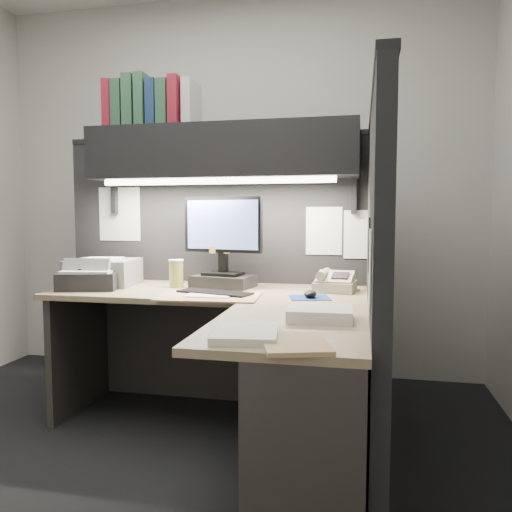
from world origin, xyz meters
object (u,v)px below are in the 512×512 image
at_px(keyboard, 215,293).
at_px(coffee_cup, 176,274).
at_px(overhead_shelf, 222,153).
at_px(printer, 103,272).
at_px(telephone, 335,283).
at_px(desk, 243,377).
at_px(notebook_stack, 90,280).
at_px(monitor, 223,251).

bearing_deg(keyboard, coffee_cup, 158.98).
xyz_separation_m(overhead_shelf, printer, (-0.70, -0.12, -0.69)).
relative_size(keyboard, telephone, 1.80).
bearing_deg(overhead_shelf, printer, -170.05).
relative_size(desk, notebook_stack, 5.39).
xyz_separation_m(desk, notebook_stack, (-1.00, 0.48, 0.33)).
xyz_separation_m(monitor, telephone, (0.64, -0.03, -0.16)).
xyz_separation_m(overhead_shelf, monitor, (0.02, -0.06, -0.56)).
bearing_deg(printer, overhead_shelf, 4.03).
distance_m(desk, monitor, 0.89).
bearing_deg(overhead_shelf, keyboard, -81.05).
xyz_separation_m(keyboard, notebook_stack, (-0.75, 0.08, 0.04)).
bearing_deg(printer, notebook_stack, -94.09).
bearing_deg(coffee_cup, overhead_shelf, 27.33).
bearing_deg(monitor, coffee_cup, -155.72).
relative_size(desk, printer, 4.50).
distance_m(desk, keyboard, 0.55).
xyz_separation_m(monitor, printer, (-0.72, -0.06, -0.13)).
bearing_deg(desk, overhead_shelf, 111.79).
distance_m(keyboard, coffee_cup, 0.38).
relative_size(printer, notebook_stack, 1.20).
bearing_deg(desk, monitor, 112.22).
distance_m(monitor, keyboard, 0.35).
bearing_deg(coffee_cup, keyboard, -37.54).
bearing_deg(monitor, notebook_stack, -152.81).
bearing_deg(coffee_cup, printer, 179.69).
height_order(monitor, notebook_stack, monitor).
distance_m(overhead_shelf, telephone, 0.98).
distance_m(printer, notebook_stack, 0.15).
bearing_deg(telephone, monitor, -176.57).
relative_size(desk, overhead_shelf, 1.10).
relative_size(keyboard, notebook_stack, 1.26).
xyz_separation_m(telephone, notebook_stack, (-1.35, -0.18, 0.00)).
bearing_deg(telephone, coffee_cup, -171.64).
relative_size(telephone, coffee_cup, 1.48).
bearing_deg(desk, telephone, 61.66).
bearing_deg(printer, desk, -38.10).
xyz_separation_m(telephone, coffee_cup, (-0.90, -0.03, 0.03)).
height_order(desk, coffee_cup, coffee_cup).
xyz_separation_m(printer, notebook_stack, (0.00, -0.15, -0.03)).
distance_m(overhead_shelf, coffee_cup, 0.75).
relative_size(overhead_shelf, notebook_stack, 4.92).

